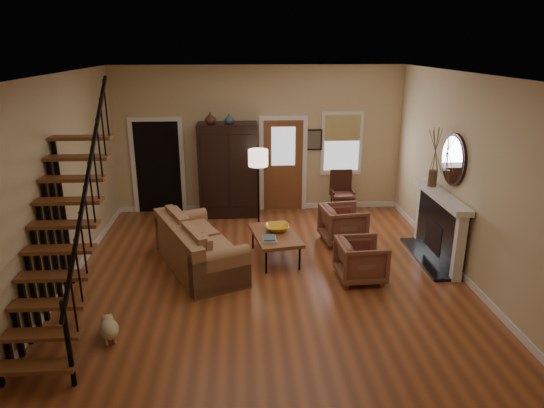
{
  "coord_description": "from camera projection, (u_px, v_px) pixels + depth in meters",
  "views": [
    {
      "loc": [
        -0.39,
        -7.37,
        3.74
      ],
      "look_at": [
        0.1,
        0.4,
        1.15
      ],
      "focal_mm": 32.0,
      "sensor_mm": 36.0,
      "label": 1
    }
  ],
  "objects": [
    {
      "name": "room",
      "position": [
        241.0,
        165.0,
        9.35
      ],
      "size": [
        7.0,
        7.33,
        3.3
      ],
      "color": "brown",
      "rests_on": "ground"
    },
    {
      "name": "staircase",
      "position": [
        59.0,
        217.0,
        6.28
      ],
      "size": [
        0.94,
        2.8,
        3.2
      ],
      "primitive_type": null,
      "color": "brown",
      "rests_on": "ground"
    },
    {
      "name": "fireplace",
      "position": [
        441.0,
        221.0,
        8.61
      ],
      "size": [
        0.33,
        1.95,
        2.3
      ],
      "color": "black",
      "rests_on": "ground"
    },
    {
      "name": "armoire",
      "position": [
        228.0,
        170.0,
        10.79
      ],
      "size": [
        1.3,
        0.6,
        2.1
      ],
      "primitive_type": null,
      "color": "black",
      "rests_on": "ground"
    },
    {
      "name": "vase_a",
      "position": [
        210.0,
        118.0,
        10.3
      ],
      "size": [
        0.24,
        0.24,
        0.25
      ],
      "primitive_type": "imported",
      "color": "#4C2619",
      "rests_on": "armoire"
    },
    {
      "name": "vase_b",
      "position": [
        229.0,
        119.0,
        10.33
      ],
      "size": [
        0.2,
        0.2,
        0.21
      ],
      "primitive_type": "imported",
      "color": "#334C60",
      "rests_on": "armoire"
    },
    {
      "name": "sofa",
      "position": [
        199.0,
        246.0,
        8.37
      ],
      "size": [
        1.77,
        2.42,
        0.83
      ],
      "primitive_type": null,
      "rotation": [
        0.0,
        0.0,
        0.41
      ],
      "color": "#9A6C46",
      "rests_on": "ground"
    },
    {
      "name": "coffee_table",
      "position": [
        275.0,
        246.0,
        8.78
      ],
      "size": [
        0.96,
        1.38,
        0.49
      ],
      "primitive_type": null,
      "rotation": [
        0.0,
        0.0,
        0.18
      ],
      "color": "brown",
      "rests_on": "ground"
    },
    {
      "name": "bowl",
      "position": [
        277.0,
        228.0,
        8.83
      ],
      "size": [
        0.43,
        0.43,
        0.11
      ],
      "primitive_type": "imported",
      "color": "gold",
      "rests_on": "coffee_table"
    },
    {
      "name": "books",
      "position": [
        269.0,
        239.0,
        8.4
      ],
      "size": [
        0.23,
        0.32,
        0.06
      ],
      "primitive_type": null,
      "color": "beige",
      "rests_on": "coffee_table"
    },
    {
      "name": "armchair_left",
      "position": [
        361.0,
        260.0,
        7.96
      ],
      "size": [
        0.8,
        0.78,
        0.7
      ],
      "primitive_type": "imported",
      "rotation": [
        0.0,
        0.0,
        1.62
      ],
      "color": "maroon",
      "rests_on": "ground"
    },
    {
      "name": "armchair_right",
      "position": [
        343.0,
        224.0,
        9.48
      ],
      "size": [
        0.91,
        0.89,
        0.74
      ],
      "primitive_type": "imported",
      "rotation": [
        0.0,
        0.0,
        1.7
      ],
      "color": "maroon",
      "rests_on": "ground"
    },
    {
      "name": "floor_lamp",
      "position": [
        258.0,
        191.0,
        9.87
      ],
      "size": [
        0.43,
        0.43,
        1.73
      ],
      "primitive_type": null,
      "rotation": [
        0.0,
        0.0,
        -0.1
      ],
      "color": "black",
      "rests_on": "ground"
    },
    {
      "name": "side_chair",
      "position": [
        342.0,
        194.0,
        10.92
      ],
      "size": [
        0.54,
        0.54,
        1.02
      ],
      "primitive_type": null,
      "color": "#3B1E13",
      "rests_on": "ground"
    },
    {
      "name": "dog",
      "position": [
        109.0,
        330.0,
        6.36
      ],
      "size": [
        0.37,
        0.47,
        0.3
      ],
      "primitive_type": null,
      "rotation": [
        0.0,
        0.0,
        0.35
      ],
      "color": "beige",
      "rests_on": "ground"
    }
  ]
}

